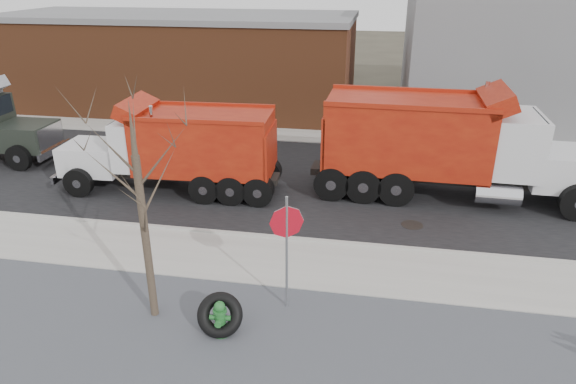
% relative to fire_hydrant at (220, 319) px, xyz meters
% --- Properties ---
extents(ground, '(120.00, 120.00, 0.00)m').
position_rel_fire_hydrant_xyz_m(ground, '(1.45, 2.99, -0.40)').
color(ground, '#383328').
rests_on(ground, ground).
extents(gravel_verge, '(60.00, 5.00, 0.03)m').
position_rel_fire_hydrant_xyz_m(gravel_verge, '(1.45, -0.51, -0.38)').
color(gravel_verge, slate).
rests_on(gravel_verge, ground).
extents(sidewalk, '(60.00, 2.50, 0.06)m').
position_rel_fire_hydrant_xyz_m(sidewalk, '(1.45, 3.24, -0.37)').
color(sidewalk, '#9E9B93').
rests_on(sidewalk, ground).
extents(curb, '(60.00, 0.15, 0.11)m').
position_rel_fire_hydrant_xyz_m(curb, '(1.45, 4.54, -0.34)').
color(curb, '#9E9B93').
rests_on(curb, ground).
extents(road, '(60.00, 9.40, 0.02)m').
position_rel_fire_hydrant_xyz_m(road, '(1.45, 9.29, -0.39)').
color(road, black).
rests_on(road, ground).
extents(far_sidewalk, '(60.00, 2.00, 0.06)m').
position_rel_fire_hydrant_xyz_m(far_sidewalk, '(1.45, 14.99, -0.37)').
color(far_sidewalk, '#9E9B93').
rests_on(far_sidewalk, ground).
extents(building_grey, '(12.00, 10.00, 8.00)m').
position_rel_fire_hydrant_xyz_m(building_grey, '(10.45, 20.99, 3.60)').
color(building_grey, slate).
rests_on(building_grey, ground).
extents(building_brick, '(20.20, 8.20, 5.30)m').
position_rel_fire_hydrant_xyz_m(building_brick, '(-8.55, 19.99, 2.26)').
color(building_brick, brown).
rests_on(building_brick, ground).
extents(bare_tree, '(3.20, 3.20, 5.20)m').
position_rel_fire_hydrant_xyz_m(bare_tree, '(-1.75, 0.39, 2.90)').
color(bare_tree, '#382D23').
rests_on(bare_tree, ground).
extents(fire_hydrant, '(0.49, 0.47, 0.87)m').
position_rel_fire_hydrant_xyz_m(fire_hydrant, '(0.00, 0.00, 0.00)').
color(fire_hydrant, '#2D7730').
rests_on(fire_hydrant, ground).
extents(truck_tire, '(1.16, 0.99, 1.00)m').
position_rel_fire_hydrant_xyz_m(truck_tire, '(-0.03, 0.08, 0.06)').
color(truck_tire, black).
rests_on(truck_tire, ground).
extents(stop_sign, '(0.75, 0.33, 2.93)m').
position_rel_fire_hydrant_xyz_m(stop_sign, '(1.27, 1.26, 1.59)').
color(stop_sign, gray).
rests_on(stop_sign, ground).
extents(dump_truck_red_a, '(9.93, 2.90, 3.96)m').
position_rel_fire_hydrant_xyz_m(dump_truck_red_a, '(5.50, 8.82, 1.61)').
color(dump_truck_red_a, black).
rests_on(dump_truck_red_a, ground).
extents(dump_truck_red_b, '(8.01, 2.64, 3.37)m').
position_rel_fire_hydrant_xyz_m(dump_truck_red_b, '(-3.84, 7.59, 1.32)').
color(dump_truck_red_b, black).
rests_on(dump_truck_red_b, ground).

